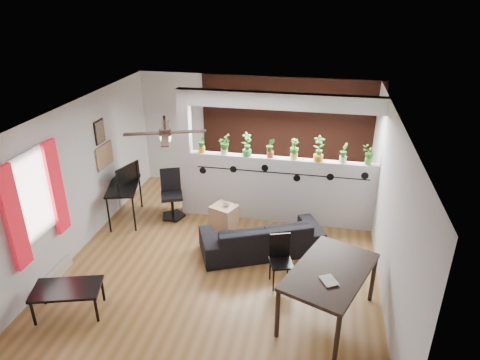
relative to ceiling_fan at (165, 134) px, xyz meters
The scene contains 29 objects.
room_shell 1.33m from the ceiling_fan, 20.56° to the left, with size 6.30×7.10×2.90m.
partition_wall 2.91m from the ceiling_fan, 48.37° to the left, with size 3.60×0.18×1.35m, color #BCBCC1.
ceiling_header 2.41m from the ceiling_fan, 48.37° to the left, with size 3.60×0.18×0.30m, color silver.
pier_column 2.09m from the ceiling_fan, 99.77° to the left, with size 0.22×0.20×2.60m, color #BCBCC1.
brick_panel 3.78m from the ceiling_fan, 63.93° to the left, with size 3.90×0.05×2.60m, color #99432C.
vine_decal 2.64m from the ceiling_fan, 46.80° to the left, with size 3.31×0.01×0.30m.
window_assembly 2.13m from the ceiling_fan, 152.87° to the right, with size 0.09×1.30×1.55m.
baseboard_heater 2.96m from the ceiling_fan, 152.65° to the right, with size 0.08×1.00×0.18m, color beige.
corkboard 2.38m from the ceiling_fan, 144.85° to the left, with size 0.03×0.60×0.45m, color #946A47.
framed_art 2.19m from the ceiling_fan, 145.97° to the left, with size 0.03×0.34×0.44m.
ceiling_fan is the anchor object (origin of this frame).
potted_plant_0 1.96m from the ceiling_fan, 89.36° to the left, with size 0.18×0.21×0.37m.
potted_plant_1 2.01m from the ceiling_fan, 75.32° to the left, with size 0.20×0.22×0.38m.
potted_plant_2 2.15m from the ceiling_fan, 62.86° to the left, with size 0.31×0.30×0.47m.
potted_plant_3 2.39m from the ceiling_fan, 52.64° to the left, with size 0.19×0.15×0.39m.
potted_plant_4 2.67m from the ceiling_fan, 44.59° to the left, with size 0.25×0.25×0.40m.
potted_plant_5 2.99m from the ceiling_fan, 38.33° to the left, with size 0.29×0.24×0.49m.
potted_plant_6 3.36m from the ceiling_fan, 33.41° to the left, with size 0.19×0.22×0.38m.
potted_plant_7 3.74m from the ceiling_fan, 29.51° to the left, with size 0.22×0.20×0.36m.
sofa 2.54m from the ceiling_fan, 23.99° to the left, with size 2.02×0.80×0.59m, color black.
cube_shelf 2.43m from the ceiling_fan, 62.77° to the left, with size 0.44×0.39×0.54m, color #A57757.
cup 2.18m from the ceiling_fan, 60.86° to the left, with size 0.12×0.12×0.09m, color gray.
computer_desk 2.50m from the ceiling_fan, 139.80° to the left, with size 0.83×1.17×0.77m.
monitor 2.47m from the ceiling_fan, 136.51° to the left, with size 0.06×0.36×0.20m, color black.
office_chair 2.48m from the ceiling_fan, 110.57° to the left, with size 0.55×0.55×1.00m.
dining_table 3.14m from the ceiling_fan, 18.26° to the right, with size 1.41×1.73×0.82m.
book 3.11m from the ceiling_fan, 24.92° to the right, with size 0.18×0.24×0.02m, color gray.
folding_chair 2.58m from the ceiling_fan, ahead, with size 0.43×0.43×0.85m.
coffee_table 2.66m from the ceiling_fan, 126.01° to the right, with size 1.05×0.77×0.44m.
Camera 1 is at (1.50, -6.08, 4.37)m, focal length 32.00 mm.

